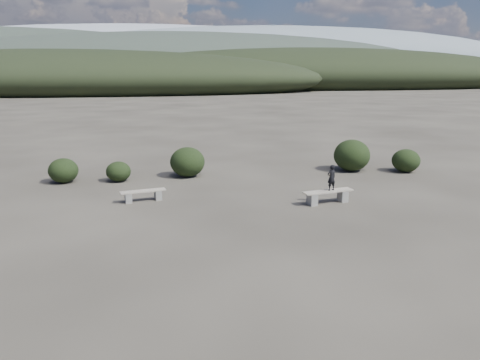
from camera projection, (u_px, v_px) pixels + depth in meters
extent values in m
plane|color=#302C25|center=(270.00, 249.00, 12.64)|extent=(1200.00, 1200.00, 0.00)
cube|color=slate|center=(128.00, 198.00, 16.95)|extent=(0.30, 0.37, 0.36)
cube|color=slate|center=(158.00, 195.00, 17.35)|extent=(0.30, 0.37, 0.36)
cube|color=gray|center=(143.00, 191.00, 17.10)|extent=(1.68, 0.74, 0.05)
cube|color=slate|center=(312.00, 199.00, 16.65)|extent=(0.35, 0.42, 0.42)
cube|color=slate|center=(343.00, 196.00, 17.10)|extent=(0.35, 0.42, 0.42)
cube|color=gray|center=(328.00, 191.00, 16.82)|extent=(1.95, 0.84, 0.05)
imported|color=black|center=(331.00, 178.00, 16.75)|extent=(0.40, 0.32, 0.94)
ellipsoid|color=black|center=(118.00, 171.00, 20.15)|extent=(1.06, 1.06, 0.87)
ellipsoid|color=black|center=(187.00, 162.00, 21.01)|extent=(1.56, 1.56, 1.33)
ellipsoid|color=black|center=(352.00, 155.00, 22.19)|extent=(1.71, 1.71, 1.49)
ellipsoid|color=black|center=(406.00, 161.00, 21.99)|extent=(1.30, 1.30, 1.08)
ellipsoid|color=black|center=(63.00, 171.00, 19.91)|extent=(1.24, 1.24, 1.05)
ellipsoid|color=black|center=(63.00, 79.00, 95.44)|extent=(110.00, 40.00, 12.00)
ellipsoid|color=black|center=(318.00, 75.00, 122.58)|extent=(120.00, 44.00, 14.00)
ellipsoid|color=#2B342A|center=(181.00, 67.00, 165.60)|extent=(190.00, 64.00, 24.00)
ellipsoid|color=gray|center=(284.00, 61.00, 308.78)|extent=(340.00, 110.00, 44.00)
ellipsoid|color=#969CAA|center=(140.00, 59.00, 391.26)|extent=(460.00, 140.00, 56.00)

